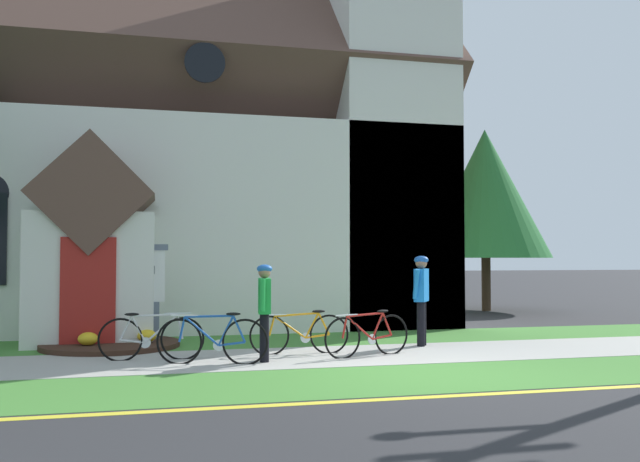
% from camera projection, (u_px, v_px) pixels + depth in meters
% --- Properties ---
extents(ground, '(140.00, 140.00, 0.00)m').
position_uv_depth(ground, '(351.00, 341.00, 13.88)').
color(ground, '#2B2B2D').
extents(sidewalk_slab, '(32.00, 2.44, 0.01)m').
position_uv_depth(sidewalk_slab, '(217.00, 360.00, 11.24)').
color(sidewalk_slab, '#A8A59E').
rests_on(sidewalk_slab, ground).
extents(grass_verge, '(32.00, 2.26, 0.01)m').
position_uv_depth(grass_verge, '(233.00, 386.00, 8.96)').
color(grass_verge, '#427F33').
rests_on(grass_verge, ground).
extents(church_lawn, '(24.00, 2.35, 0.01)m').
position_uv_depth(church_lawn, '(207.00, 342.00, 13.57)').
color(church_lawn, '#427F33').
rests_on(church_lawn, ground).
extents(curb_paint_stripe, '(28.00, 0.16, 0.01)m').
position_uv_depth(curb_paint_stripe, '(245.00, 407.00, 7.71)').
color(curb_paint_stripe, yellow).
rests_on(curb_paint_stripe, ground).
extents(church_building, '(12.98, 11.70, 13.66)m').
position_uv_depth(church_building, '(206.00, 153.00, 19.45)').
color(church_building, silver).
rests_on(church_building, ground).
extents(church_sign, '(2.11, 0.16, 1.98)m').
position_uv_depth(church_sign, '(113.00, 277.00, 13.20)').
color(church_sign, slate).
rests_on(church_sign, ground).
extents(flower_bed, '(2.59, 2.59, 0.34)m').
position_uv_depth(flower_bed, '(111.00, 344.00, 12.84)').
color(flower_bed, '#382319').
rests_on(flower_bed, ground).
extents(bicycle_yellow, '(1.76, 0.53, 0.85)m').
position_uv_depth(bicycle_yellow, '(213.00, 340.00, 10.81)').
color(bicycle_yellow, black).
rests_on(bicycle_yellow, ground).
extents(bicycle_white, '(1.79, 0.13, 0.80)m').
position_uv_depth(bicycle_white, '(300.00, 333.00, 11.96)').
color(bicycle_white, black).
rests_on(bicycle_white, ground).
extents(bicycle_silver, '(1.68, 0.54, 0.81)m').
position_uv_depth(bicycle_silver, '(368.00, 335.00, 11.68)').
color(bicycle_silver, black).
rests_on(bicycle_silver, ground).
extents(bicycle_green, '(1.74, 0.16, 0.81)m').
position_uv_depth(bicycle_green, '(151.00, 338.00, 11.24)').
color(bicycle_green, black).
rests_on(bicycle_green, ground).
extents(cyclist_in_white_jersey, '(0.28, 0.67, 1.60)m').
position_uv_depth(cyclist_in_white_jersey, '(264.00, 305.00, 11.12)').
color(cyclist_in_white_jersey, black).
rests_on(cyclist_in_white_jersey, ground).
extents(cyclist_in_yellow_jersey, '(0.48, 0.61, 1.75)m').
position_uv_depth(cyclist_in_yellow_jersey, '(421.00, 293.00, 13.05)').
color(cyclist_in_yellow_jersey, black).
rests_on(cyclist_in_yellow_jersey, ground).
extents(roadside_conifer, '(4.15, 4.15, 5.91)m').
position_uv_depth(roadside_conifer, '(485.00, 194.00, 21.92)').
color(roadside_conifer, '#3D2D1E').
rests_on(roadside_conifer, ground).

